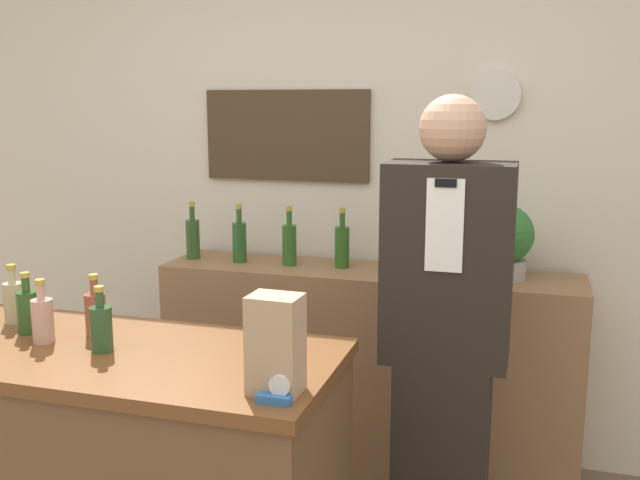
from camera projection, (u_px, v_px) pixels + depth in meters
The scene contains 17 objects.
back_wall at pixel (365, 178), 3.47m from camera, with size 5.20×0.09×2.70m.
back_shelf at pixel (366, 369), 3.36m from camera, with size 1.93×0.41×0.96m.
shopkeeper at pixel (445, 343), 2.54m from camera, with size 0.44×0.28×1.74m.
potted_plant at pixel (504, 240), 3.09m from camera, with size 0.26×0.26×0.33m.
paper_bag at pixel (276, 344), 1.84m from camera, with size 0.14×0.11×0.26m.
tape_dispenser at pixel (277, 393), 1.80m from camera, with size 0.09×0.06×0.07m.
counter_bottle_1 at pixel (14, 301), 2.45m from camera, with size 0.07×0.07×0.20m.
counter_bottle_2 at pixel (28, 310), 2.34m from camera, with size 0.07×0.07×0.20m.
counter_bottle_3 at pixel (43, 319), 2.25m from camera, with size 0.07×0.07×0.20m.
counter_bottle_4 at pixel (96, 313), 2.31m from camera, with size 0.07×0.07×0.20m.
counter_bottle_5 at pixel (101, 327), 2.16m from camera, with size 0.07×0.07×0.20m.
shelf_bottle_0 at pixel (193, 237), 3.50m from camera, with size 0.07×0.07×0.28m.
shelf_bottle_1 at pixel (239, 240), 3.42m from camera, with size 0.07×0.07×0.28m.
shelf_bottle_2 at pixel (289, 243), 3.36m from camera, with size 0.07×0.07×0.28m.
shelf_bottle_3 at pixel (342, 245), 3.31m from camera, with size 0.07×0.07×0.28m.
shelf_bottle_4 at pixel (395, 250), 3.21m from camera, with size 0.07×0.07×0.28m.
shelf_bottle_5 at pixel (452, 252), 3.16m from camera, with size 0.07×0.07×0.28m.
Camera 1 is at (0.79, -1.38, 1.71)m, focal length 40.00 mm.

